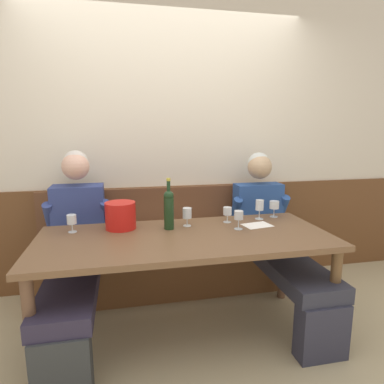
{
  "coord_description": "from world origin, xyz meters",
  "views": [
    {
      "loc": [
        -0.41,
        -2.01,
        1.48
      ],
      "look_at": [
        0.11,
        0.45,
        1.0
      ],
      "focal_mm": 31.14,
      "sensor_mm": 36.0,
      "label": 1
    }
  ],
  "objects_px": {
    "wall_bench": "(171,262)",
    "dining_table": "(185,247)",
    "wine_glass_right_end": "(260,206)",
    "wine_bottle_clear_water": "(169,208)",
    "wine_glass_by_bottle": "(274,206)",
    "wine_glass_near_bucket": "(239,216)",
    "wine_glass_mid_right": "(227,212)",
    "person_center_right_seat": "(275,234)",
    "wine_glass_center_front": "(72,220)",
    "wine_glass_mid_left": "(187,214)",
    "person_left_seat": "(75,243)",
    "ice_bucket": "(121,215)"
  },
  "relations": [
    {
      "from": "wall_bench",
      "to": "dining_table",
      "type": "relative_size",
      "value": 1.15
    },
    {
      "from": "wine_glass_right_end",
      "to": "wall_bench",
      "type": "bearing_deg",
      "value": 149.31
    },
    {
      "from": "wine_bottle_clear_water",
      "to": "wine_glass_by_bottle",
      "type": "xyz_separation_m",
      "value": [
        0.9,
        0.15,
        -0.06
      ]
    },
    {
      "from": "dining_table",
      "to": "wine_glass_near_bucket",
      "type": "height_order",
      "value": "wine_glass_near_bucket"
    },
    {
      "from": "dining_table",
      "to": "wine_glass_by_bottle",
      "type": "height_order",
      "value": "wine_glass_by_bottle"
    },
    {
      "from": "wine_bottle_clear_water",
      "to": "wine_glass_mid_right",
      "type": "relative_size",
      "value": 3.13
    },
    {
      "from": "wall_bench",
      "to": "wine_bottle_clear_water",
      "type": "height_order",
      "value": "wine_bottle_clear_water"
    },
    {
      "from": "dining_table",
      "to": "person_center_right_seat",
      "type": "height_order",
      "value": "person_center_right_seat"
    },
    {
      "from": "wine_bottle_clear_water",
      "to": "wine_glass_center_front",
      "type": "distance_m",
      "value": 0.69
    },
    {
      "from": "dining_table",
      "to": "person_center_right_seat",
      "type": "xyz_separation_m",
      "value": [
        0.81,
        0.3,
        -0.06
      ]
    },
    {
      "from": "wall_bench",
      "to": "wine_glass_mid_left",
      "type": "relative_size",
      "value": 16.59
    },
    {
      "from": "dining_table",
      "to": "wine_glass_mid_right",
      "type": "xyz_separation_m",
      "value": [
        0.38,
        0.25,
        0.17
      ]
    },
    {
      "from": "person_left_seat",
      "to": "wine_bottle_clear_water",
      "type": "bearing_deg",
      "value": -12.61
    },
    {
      "from": "wall_bench",
      "to": "wine_glass_near_bucket",
      "type": "relative_size",
      "value": 16.8
    },
    {
      "from": "dining_table",
      "to": "wine_glass_mid_left",
      "type": "xyz_separation_m",
      "value": [
        0.06,
        0.22,
        0.18
      ]
    },
    {
      "from": "wall_bench",
      "to": "wine_glass_mid_left",
      "type": "bearing_deg",
      "value": -83.17
    },
    {
      "from": "wall_bench",
      "to": "person_left_seat",
      "type": "bearing_deg",
      "value": -155.57
    },
    {
      "from": "wine_glass_mid_left",
      "to": "wine_glass_right_end",
      "type": "distance_m",
      "value": 0.61
    },
    {
      "from": "person_center_right_seat",
      "to": "ice_bucket",
      "type": "relative_size",
      "value": 5.77
    },
    {
      "from": "dining_table",
      "to": "wine_glass_near_bucket",
      "type": "relative_size",
      "value": 14.61
    },
    {
      "from": "dining_table",
      "to": "wine_glass_right_end",
      "type": "bearing_deg",
      "value": 23.43
    },
    {
      "from": "wine_bottle_clear_water",
      "to": "wine_glass_center_front",
      "type": "bearing_deg",
      "value": 174.69
    },
    {
      "from": "wine_bottle_clear_water",
      "to": "wall_bench",
      "type": "bearing_deg",
      "value": 80.09
    },
    {
      "from": "wine_glass_near_bucket",
      "to": "wine_glass_right_end",
      "type": "bearing_deg",
      "value": 40.95
    },
    {
      "from": "person_center_right_seat",
      "to": "wine_glass_right_end",
      "type": "bearing_deg",
      "value": -176.94
    },
    {
      "from": "wine_bottle_clear_water",
      "to": "wine_glass_right_end",
      "type": "distance_m",
      "value": 0.76
    },
    {
      "from": "wine_glass_mid_right",
      "to": "wine_glass_right_end",
      "type": "height_order",
      "value": "wine_glass_right_end"
    },
    {
      "from": "ice_bucket",
      "to": "wine_glass_by_bottle",
      "type": "distance_m",
      "value": 1.25
    },
    {
      "from": "wine_glass_center_front",
      "to": "person_left_seat",
      "type": "bearing_deg",
      "value": 92.39
    },
    {
      "from": "person_center_right_seat",
      "to": "wine_glass_mid_left",
      "type": "xyz_separation_m",
      "value": [
        -0.76,
        -0.07,
        0.24
      ]
    },
    {
      "from": "wine_glass_center_front",
      "to": "ice_bucket",
      "type": "bearing_deg",
      "value": 3.63
    },
    {
      "from": "wine_glass_mid_right",
      "to": "wine_glass_near_bucket",
      "type": "bearing_deg",
      "value": -83.0
    },
    {
      "from": "wall_bench",
      "to": "wine_glass_center_front",
      "type": "xyz_separation_m",
      "value": [
        -0.77,
        -0.44,
        0.56
      ]
    },
    {
      "from": "ice_bucket",
      "to": "wine_glass_mid_left",
      "type": "bearing_deg",
      "value": -4.77
    },
    {
      "from": "ice_bucket",
      "to": "wine_glass_center_front",
      "type": "distance_m",
      "value": 0.34
    },
    {
      "from": "person_left_seat",
      "to": "wine_glass_near_bucket",
      "type": "height_order",
      "value": "person_left_seat"
    },
    {
      "from": "wine_glass_center_front",
      "to": "person_center_right_seat",
      "type": "bearing_deg",
      "value": 2.01
    },
    {
      "from": "wine_bottle_clear_water",
      "to": "wine_glass_mid_left",
      "type": "relative_size",
      "value": 2.71
    },
    {
      "from": "wine_bottle_clear_water",
      "to": "wine_glass_mid_right",
      "type": "height_order",
      "value": "wine_bottle_clear_water"
    },
    {
      "from": "wine_glass_mid_right",
      "to": "wine_bottle_clear_water",
      "type": "bearing_deg",
      "value": -170.71
    },
    {
      "from": "wine_glass_center_front",
      "to": "wine_bottle_clear_water",
      "type": "bearing_deg",
      "value": -5.31
    },
    {
      "from": "wall_bench",
      "to": "wine_glass_right_end",
      "type": "bearing_deg",
      "value": -30.69
    },
    {
      "from": "wine_bottle_clear_water",
      "to": "wine_glass_mid_left",
      "type": "bearing_deg",
      "value": 17.09
    },
    {
      "from": "ice_bucket",
      "to": "wine_glass_mid_right",
      "type": "relative_size",
      "value": 1.84
    },
    {
      "from": "wine_glass_near_bucket",
      "to": "wine_glass_by_bottle",
      "type": "relative_size",
      "value": 1.02
    },
    {
      "from": "dining_table",
      "to": "ice_bucket",
      "type": "xyz_separation_m",
      "value": [
        -0.43,
        0.26,
        0.18
      ]
    },
    {
      "from": "wine_glass_center_front",
      "to": "wine_glass_mid_left",
      "type": "distance_m",
      "value": 0.83
    },
    {
      "from": "wall_bench",
      "to": "ice_bucket",
      "type": "height_order",
      "value": "ice_bucket"
    },
    {
      "from": "person_center_right_seat",
      "to": "wine_glass_mid_right",
      "type": "xyz_separation_m",
      "value": [
        -0.43,
        -0.04,
        0.22
      ]
    },
    {
      "from": "wine_glass_mid_right",
      "to": "person_left_seat",
      "type": "bearing_deg",
      "value": 176.22
    }
  ]
}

